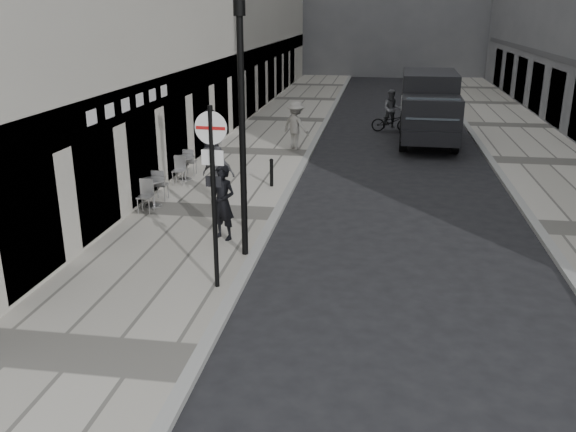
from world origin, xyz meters
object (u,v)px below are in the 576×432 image
object	(u,v)px
walking_man	(223,203)
panel_van	(429,104)
cyclist	(391,115)
sign_post	(213,175)
lamppost	(242,121)

from	to	relation	value
walking_man	panel_van	size ratio (longest dim) A/B	0.30
cyclist	panel_van	bearing A→B (deg)	-56.25
walking_man	panel_van	world-z (taller)	panel_van
sign_post	panel_van	bearing A→B (deg)	76.39
lamppost	panel_van	xyz separation A→B (m)	(5.01, 14.16, -1.58)
panel_van	lamppost	bearing A→B (deg)	-108.02
lamppost	cyclist	world-z (taller)	lamppost
lamppost	cyclist	size ratio (longest dim) A/B	2.84
lamppost	cyclist	xyz separation A→B (m)	(3.46, 16.26, -2.46)
walking_man	sign_post	bearing A→B (deg)	-55.03
sign_post	panel_van	world-z (taller)	sign_post
lamppost	panel_van	world-z (taller)	lamppost
lamppost	panel_van	bearing A→B (deg)	70.53
sign_post	lamppost	size ratio (longest dim) A/B	0.66
sign_post	cyclist	world-z (taller)	sign_post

